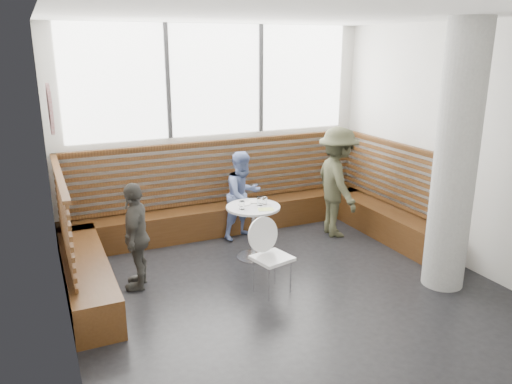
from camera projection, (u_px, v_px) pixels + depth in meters
name	position (u px, v px, depth m)	size (l,w,h in m)	color
room	(292.00, 164.00, 5.64)	(5.00, 5.00, 3.20)	silver
booth	(235.00, 216.00, 7.53)	(5.00, 2.50, 1.44)	#3C230F
concrete_column	(456.00, 160.00, 5.85)	(0.50, 0.50, 3.20)	gray
wall_art	(50.00, 109.00, 4.81)	(0.50, 0.50, 0.03)	white
cafe_table	(253.00, 221.00, 6.91)	(0.75, 0.75, 0.77)	silver
cafe_chair	(270.00, 249.00, 5.99)	(0.44, 0.43, 0.91)	white
adult_man	(337.00, 182.00, 7.70)	(1.11, 0.64, 1.72)	#3C3D29
child_back	(243.00, 195.00, 7.63)	(0.66, 0.52, 1.36)	#6477AE
child_left	(136.00, 236.00, 6.05)	(0.78, 0.33, 1.34)	#45433E
plate_near	(244.00, 204.00, 6.92)	(0.18, 0.18, 0.01)	white
plate_far	(254.00, 201.00, 7.03)	(0.20, 0.20, 0.01)	white
glass_left	(242.00, 205.00, 6.70)	(0.07, 0.07, 0.11)	white
glass_mid	(260.00, 201.00, 6.87)	(0.08, 0.08, 0.12)	white
glass_right	(265.00, 201.00, 6.92)	(0.07, 0.07, 0.10)	white
menu_card	(266.00, 209.00, 6.71)	(0.21, 0.15, 0.00)	#A5C64C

